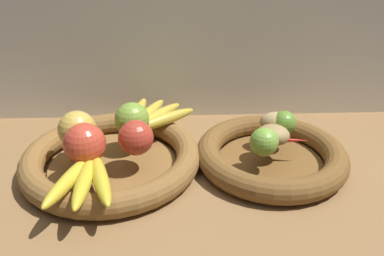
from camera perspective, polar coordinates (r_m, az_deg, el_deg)
ground_plane at (r=78.79cm, az=1.06°, el=-7.92°), size 140.00×90.00×3.00cm
back_wall at (r=95.84cm, az=0.15°, el=17.38°), size 140.00×3.00×55.00cm
fruit_bowl_left at (r=80.76cm, az=-11.95°, el=-4.42°), size 36.89×36.89×4.92cm
fruit_bowl_right at (r=81.88cm, az=11.78°, el=-3.92°), size 31.66×31.66×4.92cm
apple_green_back at (r=81.49cm, az=-9.02°, el=1.26°), size 7.44×7.44×7.44cm
apple_red_right at (r=74.59cm, az=-8.46°, el=-1.45°), size 7.00×7.00×7.00cm
apple_red_front at (r=73.40cm, az=-15.86°, el=-2.33°), size 7.98×7.98×7.98cm
apple_golden_left at (r=79.59cm, az=-16.91°, el=-0.22°), size 7.64×7.64×7.64cm
banana_bunch_front at (r=68.60cm, az=-15.73°, el=-7.14°), size 12.64×18.29×2.69cm
banana_bunch_back at (r=87.78cm, az=-6.38°, el=1.68°), size 16.46×19.17×2.67cm
potato_back at (r=84.10cm, az=12.82°, el=0.75°), size 8.74×6.51×4.81cm
potato_large at (r=79.60cm, az=12.10°, el=-1.02°), size 7.95×7.27×4.11cm
lime_near at (r=75.01cm, az=10.80°, el=-2.07°), size 5.65×5.65×5.65cm
lime_far at (r=83.78cm, az=13.66°, el=0.75°), size 5.34×5.34×5.34cm
chili_pepper at (r=80.20cm, az=13.41°, el=-1.75°), size 11.03×3.31×2.14cm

